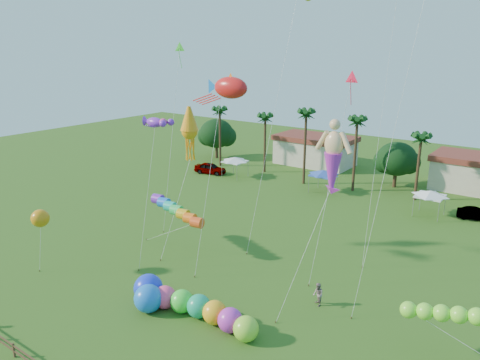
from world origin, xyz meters
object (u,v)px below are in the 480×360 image
Objects in this scene: caterpillar_inflatable at (190,304)px; blue_ball at (148,298)px; spectator_b at (318,295)px; car_a at (210,168)px; car_b at (476,214)px.

caterpillar_inflatable is 5.18× the size of blue_ball.
blue_ball is at bearing -95.48° from spectator_b.
car_a is 0.45× the size of caterpillar_inflatable.
spectator_b is 12.70m from blue_ball.
caterpillar_inflatable reaches higher than car_b.
car_a is at bearing -173.72° from spectator_b.
caterpillar_inflatable is at bearing 24.75° from blue_ball.
car_b is 27.64m from spectator_b.
caterpillar_inflatable is at bearing -90.55° from spectator_b.
caterpillar_inflatable is (-6.86, -6.83, 0.03)m from spectator_b.
blue_ball is (-15.81, -35.12, 0.39)m from car_b.
car_a is 38.81m from blue_ball.
caterpillar_inflatable is (-12.92, -33.79, 0.27)m from car_b.
caterpillar_inflatable is at bearing 148.25° from car_b.
blue_ball is at bearing -159.24° from car_a.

